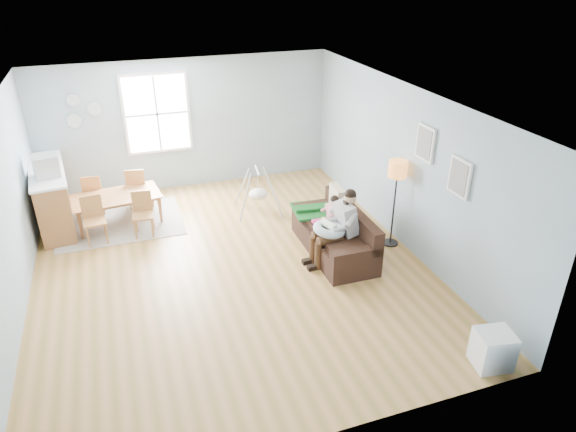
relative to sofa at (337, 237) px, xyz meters
name	(u,v)px	position (x,y,z in m)	size (l,w,h in m)	color
room	(222,121)	(-1.81, 0.10, 2.15)	(8.40, 9.40, 3.90)	olive
window	(157,114)	(-2.41, 3.56, 1.37)	(1.32, 0.08, 1.62)	white
pictures	(442,159)	(1.16, -0.95, 1.57)	(0.05, 1.34, 0.74)	white
wall_plates	(81,111)	(-3.81, 3.57, 1.55)	(0.67, 0.02, 0.66)	#9AABB9
sofa	(337,237)	(0.00, 0.00, 0.00)	(0.84, 1.93, 0.78)	black
green_throw	(319,209)	(-0.07, 0.64, 0.22)	(0.88, 0.71, 0.04)	#125016
beige_pillow	(337,199)	(0.21, 0.50, 0.44)	(0.13, 0.47, 0.47)	#C5B096
father	(338,225)	(-0.13, -0.28, 0.39)	(0.89, 0.42, 1.25)	gray
nursing_pillow	(329,229)	(-0.27, -0.27, 0.33)	(0.51, 0.51, 0.14)	silver
infant	(328,224)	(-0.28, -0.24, 0.41)	(0.20, 0.36, 0.13)	white
toddler	(329,213)	(-0.07, 0.18, 0.38)	(0.47, 0.23, 0.74)	silver
floor_lamp	(397,176)	(0.99, -0.08, 0.99)	(0.31, 0.31, 1.53)	black
storage_cube	(492,349)	(0.68, -3.10, -0.04)	(0.49, 0.45, 0.48)	white
rug	(121,222)	(-3.41, 2.27, -0.27)	(2.24, 1.70, 0.01)	#99958C
dining_table	(118,210)	(-3.41, 2.27, 0.00)	(1.56, 0.87, 0.55)	brown
chair_sw	(94,217)	(-3.82, 1.71, 0.19)	(0.41, 0.41, 0.83)	#995E34
chair_se	(143,211)	(-3.00, 1.71, 0.16)	(0.40, 0.40, 0.79)	#995E34
chair_nw	(93,192)	(-3.82, 2.83, 0.17)	(0.40, 0.40, 0.81)	#995E34
chair_ne	(136,186)	(-3.02, 2.82, 0.19)	(0.43, 0.43, 0.84)	#995E34
counter	(52,197)	(-4.51, 2.60, 0.28)	(0.78, 2.03, 1.11)	brown
monitor	(45,166)	(-4.45, 2.23, 1.02)	(0.46, 0.45, 0.37)	#B8B8BD
baby_swing	(258,193)	(-0.82, 1.87, 0.12)	(0.97, 0.98, 0.87)	#B8B8BD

